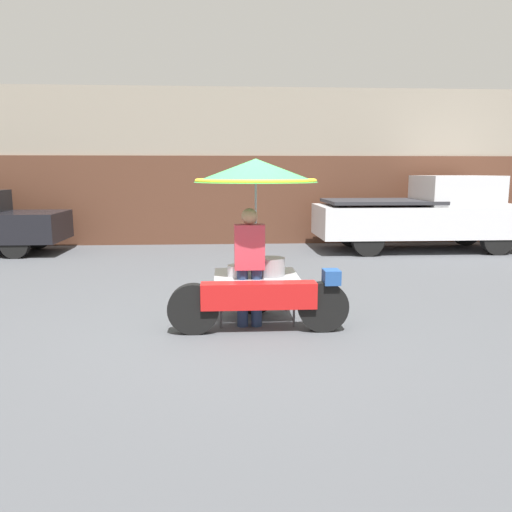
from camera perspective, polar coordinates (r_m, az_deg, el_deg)
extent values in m
plane|color=#4C4F54|center=(6.48, -1.34, -8.17)|extent=(36.00, 36.00, 0.00)
cube|color=gray|center=(14.73, -2.74, 10.08)|extent=(28.00, 2.00, 4.20)
cube|color=#563323|center=(13.72, -2.64, 6.36)|extent=(23.80, 0.06, 2.40)
cylinder|color=black|center=(6.31, 7.68, -5.77)|extent=(0.63, 0.14, 0.63)
cylinder|color=black|center=(6.20, -7.18, -6.03)|extent=(0.63, 0.14, 0.63)
cube|color=red|center=(6.16, 0.32, -4.51)|extent=(1.42, 0.24, 0.32)
cube|color=#234C93|center=(6.24, 8.61, -2.37)|extent=(0.20, 0.24, 0.18)
cylinder|color=black|center=(7.03, -0.16, -4.34)|extent=(0.57, 0.14, 0.57)
cylinder|color=#515156|center=(6.46, 4.36, -5.45)|extent=(0.03, 0.03, 0.61)
cylinder|color=#515156|center=(7.17, 3.54, -3.91)|extent=(0.03, 0.03, 0.61)
cylinder|color=#515156|center=(6.40, -4.04, -5.59)|extent=(0.03, 0.03, 0.61)
cylinder|color=#515156|center=(7.12, -4.00, -4.02)|extent=(0.03, 0.03, 0.61)
cube|color=#B2B2B7|center=(6.70, -0.03, -2.12)|extent=(1.11, 0.87, 0.02)
cylinder|color=#B2B2B7|center=(6.60, -0.03, 3.15)|extent=(0.03, 0.03, 1.22)
cone|color=green|center=(6.56, -0.03, 9.75)|extent=(1.61, 1.61, 0.30)
torus|color=yellow|center=(6.56, -0.03, 8.61)|extent=(1.58, 1.58, 0.05)
cylinder|color=#B7B7BC|center=(6.52, -2.12, -1.70)|extent=(0.27, 0.27, 0.15)
cylinder|color=#939399|center=(6.56, 1.73, -1.23)|extent=(0.37, 0.37, 0.24)
cylinder|color=silver|center=(6.86, -0.58, -1.42)|extent=(0.25, 0.25, 0.08)
cylinder|color=navy|center=(6.43, -1.54, -4.79)|extent=(0.14, 0.14, 0.76)
cylinder|color=navy|center=(6.44, 0.06, -4.77)|extent=(0.14, 0.14, 0.76)
cube|color=#C13847|center=(6.30, -0.75, 1.06)|extent=(0.38, 0.22, 0.57)
sphere|color=#A87A5B|center=(6.26, -0.76, 4.55)|extent=(0.20, 0.20, 0.20)
cylinder|color=black|center=(12.75, -25.83, 1.18)|extent=(0.64, 0.20, 0.64)
cylinder|color=black|center=(14.04, -23.71, 2.02)|extent=(0.64, 0.20, 0.64)
cylinder|color=black|center=(13.30, 25.84, 1.72)|extent=(0.74, 0.24, 0.74)
cylinder|color=black|center=(14.69, 22.83, 2.59)|extent=(0.74, 0.24, 0.74)
cylinder|color=black|center=(12.07, 12.67, 1.74)|extent=(0.74, 0.24, 0.74)
cylinder|color=black|center=(13.58, 10.81, 2.66)|extent=(0.74, 0.24, 0.74)
cube|color=silver|center=(13.28, 18.33, 3.87)|extent=(5.26, 1.86, 0.77)
cube|color=silver|center=(13.57, 21.83, 6.98)|extent=(1.79, 1.71, 0.73)
cube|color=#2D2D33|center=(12.89, 14.08, 6.08)|extent=(2.73, 1.79, 0.08)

